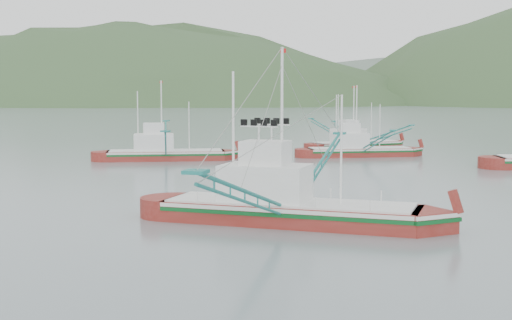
% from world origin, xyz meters
% --- Properties ---
extents(ground, '(1200.00, 1200.00, 0.00)m').
position_xyz_m(ground, '(0.00, 0.00, 0.00)').
color(ground, slate).
rests_on(ground, ground).
extents(main_boat, '(14.66, 26.17, 10.59)m').
position_xyz_m(main_boat, '(2.62, 2.70, 1.52)').
color(main_boat, maroon).
rests_on(main_boat, ground).
extents(bg_boat_far, '(12.06, 20.31, 8.67)m').
position_xyz_m(bg_boat_far, '(1.60, 44.75, 1.77)').
color(bg_boat_far, maroon).
rests_on(bg_boat_far, ground).
extents(bg_boat_left, '(12.84, 21.69, 9.17)m').
position_xyz_m(bg_boat_left, '(-17.94, 34.97, 1.84)').
color(bg_boat_left, maroon).
rests_on(bg_boat_left, ground).
extents(bg_boat_extra, '(17.42, 18.18, 8.67)m').
position_xyz_m(bg_boat_extra, '(0.02, 54.33, 1.86)').
color(bg_boat_extra, maroon).
rests_on(bg_boat_extra, ground).
extents(headland_left, '(448.00, 308.00, 210.00)m').
position_xyz_m(headland_left, '(-180.00, 360.00, 0.00)').
color(headland_left, '#324F28').
rests_on(headland_left, ground).
extents(ridge_distant, '(960.00, 400.00, 240.00)m').
position_xyz_m(ridge_distant, '(30.00, 560.00, 0.00)').
color(ridge_distant, slate).
rests_on(ridge_distant, ground).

